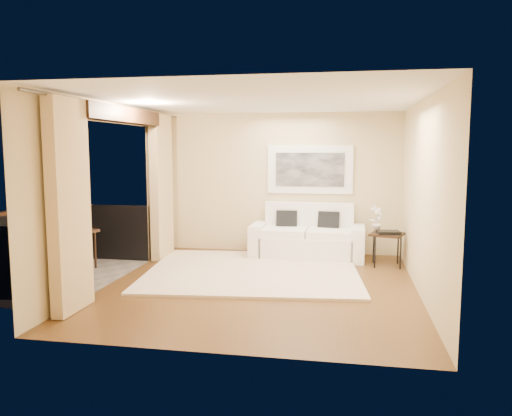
% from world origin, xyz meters
% --- Properties ---
extents(floor, '(5.00, 5.00, 0.00)m').
position_xyz_m(floor, '(0.00, 0.00, 0.00)').
color(floor, brown).
rests_on(floor, ground).
extents(room_shell, '(5.00, 6.40, 5.00)m').
position_xyz_m(room_shell, '(-2.13, 0.00, 2.52)').
color(room_shell, white).
rests_on(room_shell, ground).
extents(balcony, '(1.81, 2.60, 1.17)m').
position_xyz_m(balcony, '(-3.31, 0.00, 0.18)').
color(balcony, '#605B56').
rests_on(balcony, ground).
extents(curtains, '(0.16, 4.80, 2.64)m').
position_xyz_m(curtains, '(-2.11, 0.00, 1.34)').
color(curtains, '#D2B581').
rests_on(curtains, ground).
extents(artwork, '(1.62, 0.07, 0.92)m').
position_xyz_m(artwork, '(0.53, 2.46, 1.62)').
color(artwork, white).
rests_on(artwork, room_shell).
extents(rug, '(3.67, 3.28, 0.04)m').
position_xyz_m(rug, '(-0.26, 0.75, 0.02)').
color(rug, beige).
rests_on(rug, floor).
extents(sofa, '(2.09, 0.94, 1.00)m').
position_xyz_m(sofa, '(0.53, 2.09, 0.35)').
color(sofa, white).
rests_on(sofa, floor).
extents(side_table, '(0.66, 0.66, 0.57)m').
position_xyz_m(side_table, '(1.93, 1.63, 0.51)').
color(side_table, black).
rests_on(side_table, floor).
extents(tray, '(0.42, 0.33, 0.05)m').
position_xyz_m(tray, '(1.95, 1.57, 0.60)').
color(tray, black).
rests_on(tray, side_table).
extents(orchid, '(0.30, 0.29, 0.48)m').
position_xyz_m(orchid, '(1.75, 1.76, 0.81)').
color(orchid, white).
rests_on(orchid, side_table).
extents(bistro_table, '(0.74, 0.74, 0.68)m').
position_xyz_m(bistro_table, '(-3.19, 0.36, 0.60)').
color(bistro_table, black).
rests_on(bistro_table, balcony).
extents(balcony_chair_far, '(0.51, 0.51, 0.93)m').
position_xyz_m(balcony_chair_far, '(-3.49, 0.10, 0.54)').
color(balcony_chair_far, black).
rests_on(balcony_chair_far, balcony).
extents(balcony_chair_near, '(0.46, 0.46, 0.89)m').
position_xyz_m(balcony_chair_near, '(-3.54, -0.69, 0.51)').
color(balcony_chair_near, black).
rests_on(balcony_chair_near, balcony).
extents(ice_bucket, '(0.18, 0.18, 0.20)m').
position_xyz_m(ice_bucket, '(-3.35, 0.41, 0.78)').
color(ice_bucket, silver).
rests_on(ice_bucket, bistro_table).
extents(candle, '(0.06, 0.06, 0.07)m').
position_xyz_m(candle, '(-3.12, 0.45, 0.72)').
color(candle, red).
rests_on(candle, bistro_table).
extents(vase, '(0.04, 0.04, 0.18)m').
position_xyz_m(vase, '(-3.19, 0.19, 0.77)').
color(vase, white).
rests_on(vase, bistro_table).
extents(glass_a, '(0.06, 0.06, 0.12)m').
position_xyz_m(glass_a, '(-3.07, 0.30, 0.74)').
color(glass_a, white).
rests_on(glass_a, bistro_table).
extents(glass_b, '(0.06, 0.06, 0.12)m').
position_xyz_m(glass_b, '(-3.05, 0.37, 0.74)').
color(glass_b, silver).
rests_on(glass_b, bistro_table).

